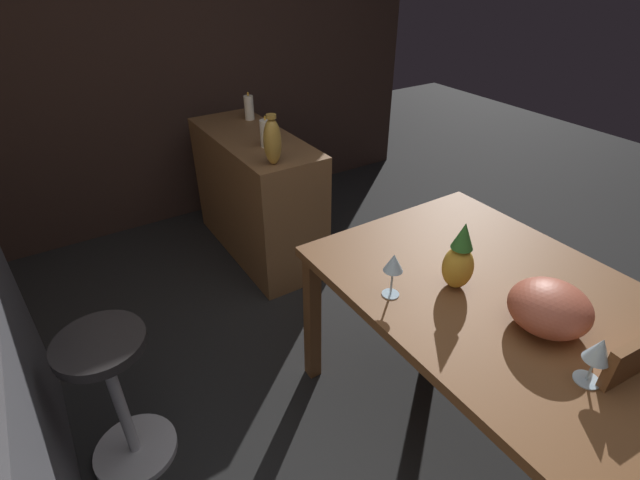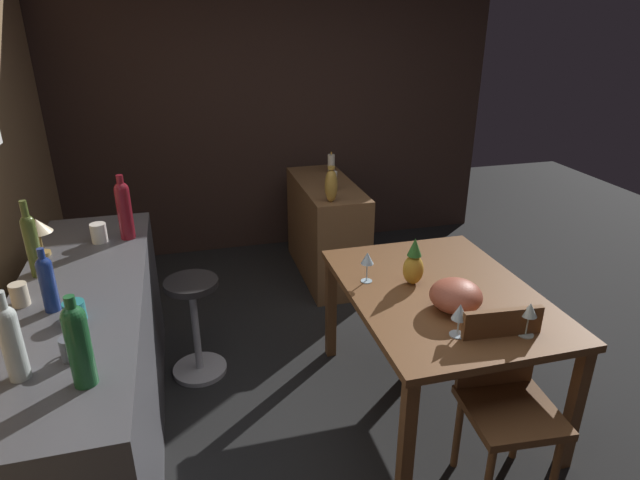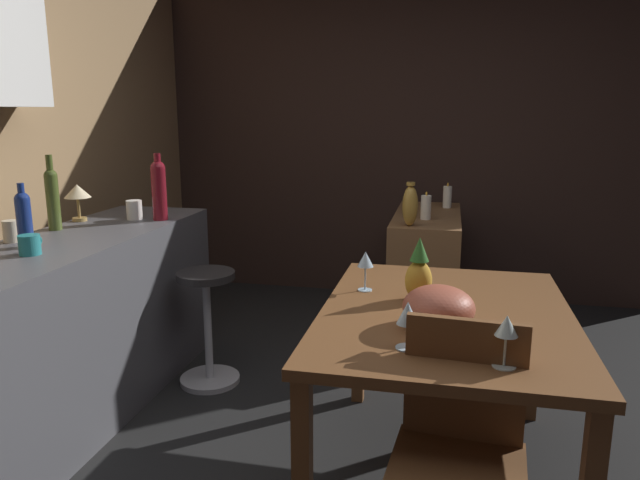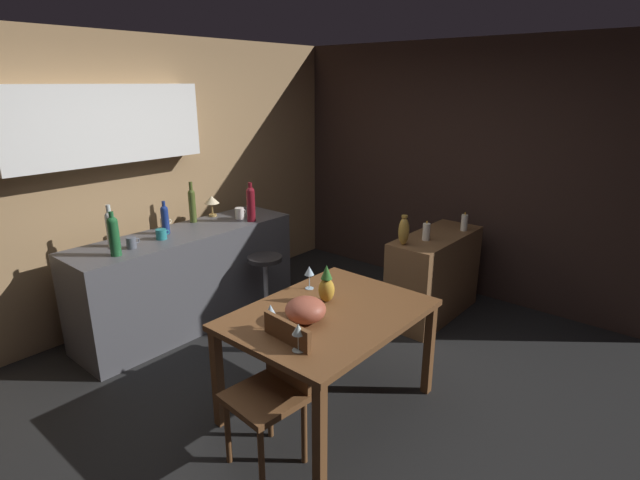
{
  "view_description": "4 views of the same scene",
  "coord_description": "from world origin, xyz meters",
  "px_view_note": "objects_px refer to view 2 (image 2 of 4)",
  "views": [
    {
      "loc": [
        -0.81,
        1.0,
        1.81
      ],
      "look_at": [
        0.31,
        0.29,
        0.97
      ],
      "focal_mm": 26.14,
      "sensor_mm": 36.0,
      "label": 1
    },
    {
      "loc": [
        -2.3,
        1.0,
        2.11
      ],
      "look_at": [
        0.38,
        0.29,
        0.92
      ],
      "focal_mm": 29.99,
      "sensor_mm": 36.0,
      "label": 2
    },
    {
      "loc": [
        -2.3,
        -0.26,
        1.51
      ],
      "look_at": [
        0.44,
        0.34,
        0.89
      ],
      "focal_mm": 33.11,
      "sensor_mm": 36.0,
      "label": 3
    },
    {
      "loc": [
        -2.3,
        -2.12,
        2.18
      ],
      "look_at": [
        0.63,
        0.37,
        0.94
      ],
      "focal_mm": 27.42,
      "sensor_mm": 36.0,
      "label": 4
    }
  ],
  "objects_px": {
    "cup_white": "(99,233)",
    "pillar_candle_short": "(333,181)",
    "wine_glass_center": "(367,259)",
    "wine_bottle_green": "(78,342)",
    "dining_table": "(440,303)",
    "wine_bottle_olive": "(32,242)",
    "chair_near_window": "(505,396)",
    "pillar_candle_tall": "(331,163)",
    "wine_bottle_ruby": "(124,208)",
    "fruit_bowl": "(456,296)",
    "wine_bottle_cobalt": "(47,281)",
    "bar_stool": "(195,325)",
    "vase_brass": "(331,185)",
    "wine_glass_left": "(530,311)",
    "wine_glass_right": "(460,313)",
    "sideboard_cabinet": "(326,230)",
    "cup_slate": "(71,348)",
    "cup_teal": "(75,311)",
    "pineapple_centerpiece": "(414,264)",
    "cup_cream": "(20,294)",
    "counter_lamp": "(37,228)",
    "wine_bottle_clear": "(11,339)"
  },
  "relations": [
    {
      "from": "cup_white",
      "to": "pillar_candle_short",
      "type": "height_order",
      "value": "cup_white"
    },
    {
      "from": "wine_glass_center",
      "to": "wine_bottle_green",
      "type": "height_order",
      "value": "wine_bottle_green"
    },
    {
      "from": "dining_table",
      "to": "wine_bottle_olive",
      "type": "distance_m",
      "value": 2.1
    },
    {
      "from": "chair_near_window",
      "to": "pillar_candle_tall",
      "type": "height_order",
      "value": "pillar_candle_tall"
    },
    {
      "from": "wine_bottle_green",
      "to": "pillar_candle_tall",
      "type": "height_order",
      "value": "wine_bottle_green"
    },
    {
      "from": "wine_bottle_green",
      "to": "wine_bottle_olive",
      "type": "bearing_deg",
      "value": 19.43
    },
    {
      "from": "chair_near_window",
      "to": "wine_bottle_ruby",
      "type": "height_order",
      "value": "wine_bottle_ruby"
    },
    {
      "from": "fruit_bowl",
      "to": "wine_bottle_cobalt",
      "type": "bearing_deg",
      "value": 83.48
    },
    {
      "from": "bar_stool",
      "to": "vase_brass",
      "type": "distance_m",
      "value": 1.39
    },
    {
      "from": "wine_glass_left",
      "to": "fruit_bowl",
      "type": "height_order",
      "value": "wine_glass_left"
    },
    {
      "from": "wine_glass_right",
      "to": "wine_glass_center",
      "type": "bearing_deg",
      "value": 20.33
    },
    {
      "from": "sideboard_cabinet",
      "to": "wine_bottle_green",
      "type": "bearing_deg",
      "value": 146.74
    },
    {
      "from": "vase_brass",
      "to": "wine_bottle_ruby",
      "type": "bearing_deg",
      "value": 111.2
    },
    {
      "from": "wine_bottle_cobalt",
      "to": "cup_slate",
      "type": "relative_size",
      "value": 2.6
    },
    {
      "from": "wine_bottle_olive",
      "to": "wine_bottle_cobalt",
      "type": "xyz_separation_m",
      "value": [
        -0.38,
        -0.13,
        -0.04
      ]
    },
    {
      "from": "wine_bottle_olive",
      "to": "wine_glass_left",
      "type": "bearing_deg",
      "value": -112.02
    },
    {
      "from": "wine_glass_left",
      "to": "wine_bottle_olive",
      "type": "relative_size",
      "value": 0.43
    },
    {
      "from": "wine_bottle_ruby",
      "to": "cup_teal",
      "type": "height_order",
      "value": "wine_bottle_ruby"
    },
    {
      "from": "wine_glass_left",
      "to": "wine_glass_center",
      "type": "height_order",
      "value": "wine_glass_center"
    },
    {
      "from": "fruit_bowl",
      "to": "wine_bottle_ruby",
      "type": "height_order",
      "value": "wine_bottle_ruby"
    },
    {
      "from": "wine_glass_right",
      "to": "pillar_candle_short",
      "type": "distance_m",
      "value": 1.98
    },
    {
      "from": "pineapple_centerpiece",
      "to": "cup_slate",
      "type": "bearing_deg",
      "value": 107.4
    },
    {
      "from": "cup_cream",
      "to": "counter_lamp",
      "type": "distance_m",
      "value": 0.56
    },
    {
      "from": "dining_table",
      "to": "wine_bottle_olive",
      "type": "xyz_separation_m",
      "value": [
        0.4,
        2.02,
        0.42
      ]
    },
    {
      "from": "chair_near_window",
      "to": "cup_cream",
      "type": "distance_m",
      "value": 2.24
    },
    {
      "from": "bar_stool",
      "to": "wine_glass_center",
      "type": "relative_size",
      "value": 3.71
    },
    {
      "from": "fruit_bowl",
      "to": "cup_white",
      "type": "relative_size",
      "value": 2.11
    },
    {
      "from": "wine_glass_left",
      "to": "pineapple_centerpiece",
      "type": "bearing_deg",
      "value": 26.08
    },
    {
      "from": "fruit_bowl",
      "to": "wine_bottle_cobalt",
      "type": "xyz_separation_m",
      "value": [
        0.21,
        1.86,
        0.22
      ]
    },
    {
      "from": "wine_bottle_olive",
      "to": "vase_brass",
      "type": "height_order",
      "value": "wine_bottle_olive"
    },
    {
      "from": "cup_white",
      "to": "counter_lamp",
      "type": "height_order",
      "value": "counter_lamp"
    },
    {
      "from": "pillar_candle_tall",
      "to": "vase_brass",
      "type": "distance_m",
      "value": 0.79
    },
    {
      "from": "pineapple_centerpiece",
      "to": "cup_white",
      "type": "xyz_separation_m",
      "value": [
        0.65,
        1.65,
        0.1
      ]
    },
    {
      "from": "pillar_candle_short",
      "to": "fruit_bowl",
      "type": "bearing_deg",
      "value": -176.05
    },
    {
      "from": "sideboard_cabinet",
      "to": "chair_near_window",
      "type": "bearing_deg",
      "value": -175.15
    },
    {
      "from": "sideboard_cabinet",
      "to": "wine_bottle_ruby",
      "type": "height_order",
      "value": "wine_bottle_ruby"
    },
    {
      "from": "sideboard_cabinet",
      "to": "wine_glass_center",
      "type": "height_order",
      "value": "wine_glass_center"
    },
    {
      "from": "sideboard_cabinet",
      "to": "wine_glass_left",
      "type": "relative_size",
      "value": 6.59
    },
    {
      "from": "dining_table",
      "to": "pineapple_centerpiece",
      "type": "xyz_separation_m",
      "value": [
        0.11,
        0.12,
        0.2
      ]
    },
    {
      "from": "chair_near_window",
      "to": "cup_cream",
      "type": "bearing_deg",
      "value": 71.99
    },
    {
      "from": "wine_bottle_cobalt",
      "to": "sideboard_cabinet",
      "type": "bearing_deg",
      "value": -44.72
    },
    {
      "from": "wine_bottle_clear",
      "to": "cup_white",
      "type": "distance_m",
      "value": 1.25
    },
    {
      "from": "wine_bottle_cobalt",
      "to": "vase_brass",
      "type": "height_order",
      "value": "wine_bottle_cobalt"
    },
    {
      "from": "wine_bottle_green",
      "to": "wine_bottle_olive",
      "type": "relative_size",
      "value": 0.89
    },
    {
      "from": "pillar_candle_short",
      "to": "wine_bottle_olive",
      "type": "bearing_deg",
      "value": 122.06
    },
    {
      "from": "pillar_candle_tall",
      "to": "wine_glass_left",
      "type": "bearing_deg",
      "value": -175.59
    },
    {
      "from": "wine_bottle_olive",
      "to": "pillar_candle_tall",
      "type": "bearing_deg",
      "value": -50.05
    },
    {
      "from": "pineapple_centerpiece",
      "to": "pillar_candle_tall",
      "type": "bearing_deg",
      "value": -2.89
    },
    {
      "from": "sideboard_cabinet",
      "to": "wine_bottle_green",
      "type": "xyz_separation_m",
      "value": [
        -2.34,
        1.53,
        0.66
      ]
    },
    {
      "from": "wine_glass_center",
      "to": "pineapple_centerpiece",
      "type": "relative_size",
      "value": 0.65
    }
  ]
}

